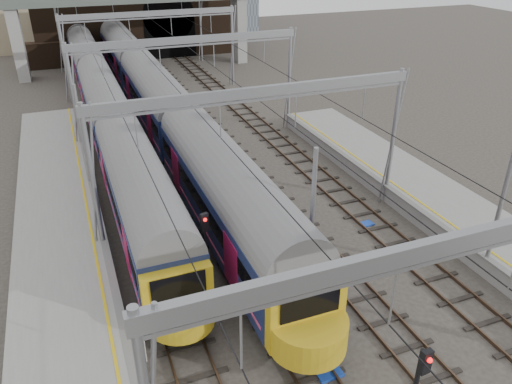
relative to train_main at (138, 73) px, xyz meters
name	(u,v)px	position (x,y,z in m)	size (l,w,h in m)	color
ground	(329,319)	(2.00, -33.81, -2.66)	(160.00, 160.00, 0.00)	#38332D
platform_left	(68,333)	(-8.18, -31.31, -2.11)	(4.32, 55.00, 1.12)	gray
tracks	(220,175)	(2.00, -18.81, -2.64)	(14.40, 80.00, 0.22)	#4C3828
overhead_line	(189,56)	(2.00, -12.32, 3.90)	(16.80, 80.00, 8.00)	gray
retaining_wall	(139,23)	(3.40, 18.12, 1.67)	(28.00, 2.75, 9.00)	black
overbridge	(133,5)	(2.00, 12.19, 4.60)	(28.00, 3.00, 9.25)	gray
train_main	(138,73)	(0.00, 0.00, 0.00)	(3.09, 71.36, 5.22)	black
train_second	(94,79)	(-4.00, -0.22, -0.16)	(2.82, 65.22, 4.85)	black
signal_near_left	(205,246)	(-2.35, -30.70, 0.17)	(0.35, 0.45, 4.43)	black
relay_cabinet	(138,349)	(-5.80, -33.12, -2.13)	(0.53, 0.44, 1.07)	silver
equip_cover_a	(329,373)	(0.57, -36.36, -2.61)	(0.95, 0.67, 0.11)	#173EB1
equip_cover_b	(221,224)	(0.10, -24.87, -2.61)	(0.89, 0.63, 0.11)	#173EB1
equip_cover_c	(366,224)	(7.66, -27.79, -2.62)	(0.74, 0.52, 0.09)	#173EB1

